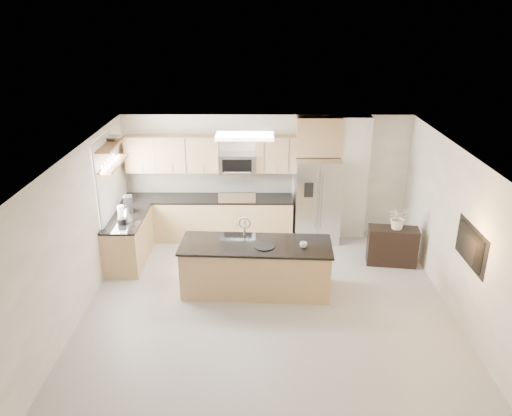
{
  "coord_description": "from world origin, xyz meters",
  "views": [
    {
      "loc": [
        -0.15,
        -6.85,
        4.63
      ],
      "look_at": [
        -0.2,
        1.3,
        1.34
      ],
      "focal_mm": 35.0,
      "sensor_mm": 36.0,
      "label": 1
    }
  ],
  "objects_px": {
    "microwave": "(237,163)",
    "blender": "(121,216)",
    "island": "(256,267)",
    "bowl": "(113,138)",
    "credenza": "(392,246)",
    "cup": "(303,245)",
    "flower_vase": "(399,212)",
    "coffee_maker": "(128,204)",
    "platter": "(264,246)",
    "range": "(238,217)",
    "refrigerator": "(317,200)",
    "kettle": "(127,214)",
    "television": "(465,246)"
  },
  "relations": [
    {
      "from": "blender",
      "to": "television",
      "type": "relative_size",
      "value": 0.34
    },
    {
      "from": "island",
      "to": "flower_vase",
      "type": "bearing_deg",
      "value": 23.14
    },
    {
      "from": "blender",
      "to": "flower_vase",
      "type": "distance_m",
      "value": 5.15
    },
    {
      "from": "refrigerator",
      "to": "blender",
      "type": "xyz_separation_m",
      "value": [
        -3.73,
        -1.33,
        0.19
      ]
    },
    {
      "from": "refrigerator",
      "to": "television",
      "type": "xyz_separation_m",
      "value": [
        1.85,
        -3.07,
        0.46
      ]
    },
    {
      "from": "refrigerator",
      "to": "platter",
      "type": "bearing_deg",
      "value": -116.81
    },
    {
      "from": "television",
      "to": "flower_vase",
      "type": "bearing_deg",
      "value": 12.65
    },
    {
      "from": "platter",
      "to": "flower_vase",
      "type": "distance_m",
      "value": 2.76
    },
    {
      "from": "credenza",
      "to": "range",
      "type": "bearing_deg",
      "value": 166.59
    },
    {
      "from": "flower_vase",
      "to": "television",
      "type": "xyz_separation_m",
      "value": [
        0.44,
        -1.96,
        0.26
      ]
    },
    {
      "from": "microwave",
      "to": "television",
      "type": "distance_m",
      "value": 4.79
    },
    {
      "from": "island",
      "to": "platter",
      "type": "distance_m",
      "value": 0.49
    },
    {
      "from": "bowl",
      "to": "microwave",
      "type": "bearing_deg",
      "value": 21.07
    },
    {
      "from": "microwave",
      "to": "platter",
      "type": "height_order",
      "value": "microwave"
    },
    {
      "from": "cup",
      "to": "flower_vase",
      "type": "height_order",
      "value": "flower_vase"
    },
    {
      "from": "range",
      "to": "refrigerator",
      "type": "bearing_deg",
      "value": -1.6
    },
    {
      "from": "cup",
      "to": "range",
      "type": "bearing_deg",
      "value": 117.78
    },
    {
      "from": "refrigerator",
      "to": "island",
      "type": "bearing_deg",
      "value": -121.05
    },
    {
      "from": "refrigerator",
      "to": "kettle",
      "type": "distance_m",
      "value": 3.86
    },
    {
      "from": "kettle",
      "to": "television",
      "type": "bearing_deg",
      "value": -19.18
    },
    {
      "from": "island",
      "to": "kettle",
      "type": "distance_m",
      "value": 2.67
    },
    {
      "from": "island",
      "to": "blender",
      "type": "distance_m",
      "value": 2.66
    },
    {
      "from": "microwave",
      "to": "kettle",
      "type": "height_order",
      "value": "microwave"
    },
    {
      "from": "island",
      "to": "bowl",
      "type": "distance_m",
      "value": 3.57
    },
    {
      "from": "refrigerator",
      "to": "coffee_maker",
      "type": "relative_size",
      "value": 5.57
    },
    {
      "from": "platter",
      "to": "blender",
      "type": "bearing_deg",
      "value": 161.36
    },
    {
      "from": "range",
      "to": "blender",
      "type": "distance_m",
      "value": 2.56
    },
    {
      "from": "microwave",
      "to": "island",
      "type": "height_order",
      "value": "microwave"
    },
    {
      "from": "range",
      "to": "kettle",
      "type": "distance_m",
      "value": 2.42
    },
    {
      "from": "kettle",
      "to": "refrigerator",
      "type": "bearing_deg",
      "value": 17.32
    },
    {
      "from": "cup",
      "to": "flower_vase",
      "type": "bearing_deg",
      "value": 30.69
    },
    {
      "from": "range",
      "to": "kettle",
      "type": "relative_size",
      "value": 3.99
    },
    {
      "from": "microwave",
      "to": "blender",
      "type": "relative_size",
      "value": 2.1
    },
    {
      "from": "platter",
      "to": "bowl",
      "type": "height_order",
      "value": "bowl"
    },
    {
      "from": "range",
      "to": "microwave",
      "type": "xyz_separation_m",
      "value": [
        0.0,
        0.12,
        1.16
      ]
    },
    {
      "from": "microwave",
      "to": "cup",
      "type": "distance_m",
      "value": 2.76
    },
    {
      "from": "range",
      "to": "blender",
      "type": "relative_size",
      "value": 3.15
    },
    {
      "from": "microwave",
      "to": "credenza",
      "type": "xyz_separation_m",
      "value": [
        3.01,
        -1.28,
        -1.26
      ]
    },
    {
      "from": "television",
      "to": "refrigerator",
      "type": "bearing_deg",
      "value": 31.04
    },
    {
      "from": "range",
      "to": "platter",
      "type": "xyz_separation_m",
      "value": [
        0.54,
        -2.26,
        0.43
      ]
    },
    {
      "from": "island",
      "to": "television",
      "type": "relative_size",
      "value": 2.44
    },
    {
      "from": "bowl",
      "to": "coffee_maker",
      "type": "bearing_deg",
      "value": -10.69
    },
    {
      "from": "credenza",
      "to": "cup",
      "type": "bearing_deg",
      "value": -140.87
    },
    {
      "from": "blender",
      "to": "kettle",
      "type": "relative_size",
      "value": 1.26
    },
    {
      "from": "microwave",
      "to": "platter",
      "type": "relative_size",
      "value": 2.24
    },
    {
      "from": "blender",
      "to": "island",
      "type": "bearing_deg",
      "value": -17.19
    },
    {
      "from": "island",
      "to": "blender",
      "type": "relative_size",
      "value": 7.26
    },
    {
      "from": "refrigerator",
      "to": "coffee_maker",
      "type": "xyz_separation_m",
      "value": [
        -3.75,
        -0.73,
        0.18
      ]
    },
    {
      "from": "coffee_maker",
      "to": "television",
      "type": "distance_m",
      "value": 6.08
    },
    {
      "from": "range",
      "to": "television",
      "type": "distance_m",
      "value": 4.78
    }
  ]
}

